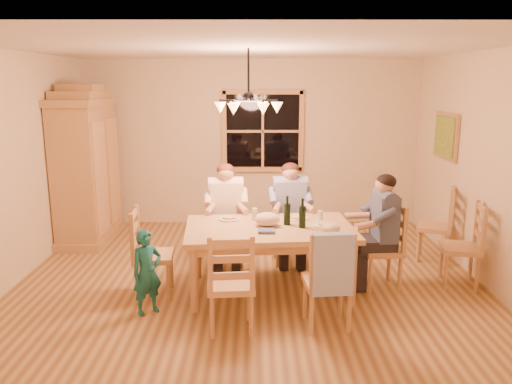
{
  "coord_description": "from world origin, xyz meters",
  "views": [
    {
      "loc": [
        0.07,
        -5.69,
        2.33
      ],
      "look_at": [
        0.08,
        0.1,
        1.05
      ],
      "focal_mm": 35.0,
      "sensor_mm": 36.0,
      "label": 1
    }
  ],
  "objects_px": {
    "armoire": "(87,170)",
    "child": "(147,272)",
    "chair_far_left": "(226,242)",
    "chair_spare_back": "(433,238)",
    "chair_near_left": "(231,300)",
    "chair_end_right": "(380,262)",
    "dining_table": "(270,235)",
    "chair_end_left": "(154,269)",
    "chandelier": "(249,105)",
    "chair_near_right": "(327,296)",
    "adult_slate_man": "(383,217)",
    "chair_far_right": "(289,241)",
    "adult_woman": "(226,202)",
    "wine_bottle_b": "(302,213)",
    "adult_plaid_man": "(290,201)",
    "wine_bottle_a": "(287,210)",
    "chair_spare_front": "(459,260)"
  },
  "relations": [
    {
      "from": "adult_woman",
      "to": "chair_spare_front",
      "type": "bearing_deg",
      "value": 161.58
    },
    {
      "from": "chair_near_left",
      "to": "chair_far_left",
      "type": "bearing_deg",
      "value": 90.0
    },
    {
      "from": "chair_near_left",
      "to": "chandelier",
      "type": "bearing_deg",
      "value": 78.31
    },
    {
      "from": "chair_end_left",
      "to": "adult_slate_man",
      "type": "distance_m",
      "value": 2.63
    },
    {
      "from": "chair_end_right",
      "to": "chair_near_left",
      "type": "bearing_deg",
      "value": 116.57
    },
    {
      "from": "chair_near_left",
      "to": "chair_end_left",
      "type": "bearing_deg",
      "value": 133.26
    },
    {
      "from": "chair_near_left",
      "to": "adult_plaid_man",
      "type": "distance_m",
      "value": 2.01
    },
    {
      "from": "chair_far_right",
      "to": "chair_end_left",
      "type": "relative_size",
      "value": 1.0
    },
    {
      "from": "chandelier",
      "to": "wine_bottle_a",
      "type": "bearing_deg",
      "value": -32.43
    },
    {
      "from": "adult_woman",
      "to": "wine_bottle_b",
      "type": "relative_size",
      "value": 2.65
    },
    {
      "from": "chandelier",
      "to": "chair_far_right",
      "type": "relative_size",
      "value": 0.78
    },
    {
      "from": "dining_table",
      "to": "wine_bottle_b",
      "type": "relative_size",
      "value": 5.87
    },
    {
      "from": "chair_end_left",
      "to": "wine_bottle_a",
      "type": "relative_size",
      "value": 3.0
    },
    {
      "from": "dining_table",
      "to": "chair_end_left",
      "type": "bearing_deg",
      "value": -175.44
    },
    {
      "from": "chandelier",
      "to": "armoire",
      "type": "bearing_deg",
      "value": 146.54
    },
    {
      "from": "chair_end_right",
      "to": "wine_bottle_a",
      "type": "relative_size",
      "value": 3.0
    },
    {
      "from": "dining_table",
      "to": "chair_end_left",
      "type": "relative_size",
      "value": 1.96
    },
    {
      "from": "chair_end_right",
      "to": "chair_spare_front",
      "type": "height_order",
      "value": "same"
    },
    {
      "from": "chair_far_right",
      "to": "chair_spare_back",
      "type": "height_order",
      "value": "same"
    },
    {
      "from": "chair_end_right",
      "to": "wine_bottle_b",
      "type": "relative_size",
      "value": 3.0
    },
    {
      "from": "chair_end_left",
      "to": "chair_spare_front",
      "type": "bearing_deg",
      "value": 89.69
    },
    {
      "from": "dining_table",
      "to": "chair_end_right",
      "type": "distance_m",
      "value": 1.34
    },
    {
      "from": "adult_woman",
      "to": "adult_plaid_man",
      "type": "distance_m",
      "value": 0.82
    },
    {
      "from": "wine_bottle_a",
      "to": "chair_spare_back",
      "type": "height_order",
      "value": "wine_bottle_a"
    },
    {
      "from": "adult_plaid_man",
      "to": "adult_slate_man",
      "type": "bearing_deg",
      "value": 136.64
    },
    {
      "from": "adult_woman",
      "to": "wine_bottle_a",
      "type": "bearing_deg",
      "value": 129.55
    },
    {
      "from": "chair_near_right",
      "to": "chair_end_left",
      "type": "relative_size",
      "value": 1.0
    },
    {
      "from": "wine_bottle_b",
      "to": "child",
      "type": "height_order",
      "value": "wine_bottle_b"
    },
    {
      "from": "chair_near_left",
      "to": "chair_end_right",
      "type": "bearing_deg",
      "value": 26.57
    },
    {
      "from": "chair_end_right",
      "to": "chair_spare_back",
      "type": "height_order",
      "value": "same"
    },
    {
      "from": "chair_far_left",
      "to": "chair_spare_back",
      "type": "relative_size",
      "value": 1.0
    },
    {
      "from": "chair_spare_front",
      "to": "adult_slate_man",
      "type": "bearing_deg",
      "value": 105.02
    },
    {
      "from": "chair_near_right",
      "to": "chair_far_left",
      "type": "bearing_deg",
      "value": 117.9
    },
    {
      "from": "armoire",
      "to": "wine_bottle_a",
      "type": "distance_m",
      "value": 3.42
    },
    {
      "from": "adult_woman",
      "to": "chair_far_left",
      "type": "bearing_deg",
      "value": 130.44
    },
    {
      "from": "chair_near_left",
      "to": "chair_end_right",
      "type": "xyz_separation_m",
      "value": [
        1.68,
        1.01,
        0.0
      ]
    },
    {
      "from": "dining_table",
      "to": "chair_spare_back",
      "type": "distance_m",
      "value": 2.46
    },
    {
      "from": "chandelier",
      "to": "chair_near_right",
      "type": "height_order",
      "value": "chandelier"
    },
    {
      "from": "armoire",
      "to": "child",
      "type": "distance_m",
      "value": 2.94
    },
    {
      "from": "chair_far_right",
      "to": "chair_spare_front",
      "type": "bearing_deg",
      "value": 154.33
    },
    {
      "from": "chair_far_left",
      "to": "adult_plaid_man",
      "type": "bearing_deg",
      "value": 180.0
    },
    {
      "from": "chair_near_right",
      "to": "adult_plaid_man",
      "type": "relative_size",
      "value": 1.13
    },
    {
      "from": "wine_bottle_a",
      "to": "chair_spare_back",
      "type": "xyz_separation_m",
      "value": [
        2.02,
        0.93,
        -0.62
      ]
    },
    {
      "from": "chair_end_right",
      "to": "adult_plaid_man",
      "type": "height_order",
      "value": "adult_plaid_man"
    },
    {
      "from": "adult_plaid_man",
      "to": "wine_bottle_a",
      "type": "relative_size",
      "value": 2.65
    },
    {
      "from": "chair_far_right",
      "to": "chair_spare_back",
      "type": "distance_m",
      "value": 1.93
    },
    {
      "from": "child",
      "to": "chair_end_left",
      "type": "bearing_deg",
      "value": 55.65
    },
    {
      "from": "adult_plaid_man",
      "to": "adult_woman",
      "type": "bearing_deg",
      "value": -0.0
    },
    {
      "from": "wine_bottle_b",
      "to": "child",
      "type": "distance_m",
      "value": 1.77
    },
    {
      "from": "chandelier",
      "to": "wine_bottle_a",
      "type": "relative_size",
      "value": 2.33
    }
  ]
}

